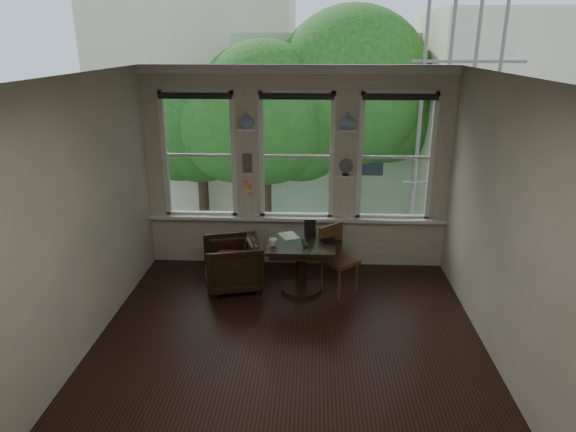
# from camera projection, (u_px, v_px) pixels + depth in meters

# --- Properties ---
(ground) EXTENTS (4.50, 4.50, 0.00)m
(ground) POSITION_uv_depth(u_px,v_px,m) (289.00, 339.00, 6.01)
(ground) COLOR black
(ground) RESTS_ON ground
(ceiling) EXTENTS (4.50, 4.50, 0.00)m
(ceiling) POSITION_uv_depth(u_px,v_px,m) (289.00, 75.00, 5.03)
(ceiling) COLOR silver
(ceiling) RESTS_ON ground
(wall_back) EXTENTS (4.50, 0.00, 4.50)m
(wall_back) POSITION_uv_depth(u_px,v_px,m) (297.00, 169.00, 7.65)
(wall_back) COLOR beige
(wall_back) RESTS_ON ground
(wall_front) EXTENTS (4.50, 0.00, 4.50)m
(wall_front) POSITION_uv_depth(u_px,v_px,m) (272.00, 331.00, 3.40)
(wall_front) COLOR beige
(wall_front) RESTS_ON ground
(wall_left) EXTENTS (0.00, 4.50, 4.50)m
(wall_left) POSITION_uv_depth(u_px,v_px,m) (85.00, 215.00, 5.63)
(wall_left) COLOR beige
(wall_left) RESTS_ON ground
(wall_right) EXTENTS (0.00, 4.50, 4.50)m
(wall_right) POSITION_uv_depth(u_px,v_px,m) (502.00, 222.00, 5.41)
(wall_right) COLOR beige
(wall_right) RESTS_ON ground
(window_left) EXTENTS (1.10, 0.12, 1.90)m
(window_left) POSITION_uv_depth(u_px,v_px,m) (200.00, 155.00, 7.65)
(window_left) COLOR white
(window_left) RESTS_ON ground
(window_center) EXTENTS (1.10, 0.12, 1.90)m
(window_center) POSITION_uv_depth(u_px,v_px,m) (297.00, 156.00, 7.58)
(window_center) COLOR white
(window_center) RESTS_ON ground
(window_right) EXTENTS (1.10, 0.12, 1.90)m
(window_right) POSITION_uv_depth(u_px,v_px,m) (395.00, 157.00, 7.51)
(window_right) COLOR white
(window_right) RESTS_ON ground
(shelf_left) EXTENTS (0.26, 0.16, 0.03)m
(shelf_left) POSITION_uv_depth(u_px,v_px,m) (246.00, 130.00, 7.39)
(shelf_left) COLOR white
(shelf_left) RESTS_ON ground
(shelf_right) EXTENTS (0.26, 0.16, 0.03)m
(shelf_right) POSITION_uv_depth(u_px,v_px,m) (347.00, 130.00, 7.32)
(shelf_right) COLOR white
(shelf_right) RESTS_ON ground
(intercom) EXTENTS (0.14, 0.06, 0.28)m
(intercom) POSITION_uv_depth(u_px,v_px,m) (247.00, 163.00, 7.58)
(intercom) COLOR #59544F
(intercom) RESTS_ON ground
(sticky_notes) EXTENTS (0.16, 0.01, 0.24)m
(sticky_notes) POSITION_uv_depth(u_px,v_px,m) (248.00, 186.00, 7.70)
(sticky_notes) COLOR pink
(sticky_notes) RESTS_ON ground
(desk_fan) EXTENTS (0.20, 0.20, 0.24)m
(desk_fan) POSITION_uv_depth(u_px,v_px,m) (346.00, 170.00, 7.49)
(desk_fan) COLOR #59544F
(desk_fan) RESTS_ON ground
(vase_left) EXTENTS (0.24, 0.24, 0.25)m
(vase_left) POSITION_uv_depth(u_px,v_px,m) (246.00, 120.00, 7.35)
(vase_left) COLOR white
(vase_left) RESTS_ON shelf_left
(vase_right) EXTENTS (0.24, 0.24, 0.25)m
(vase_right) POSITION_uv_depth(u_px,v_px,m) (348.00, 121.00, 7.28)
(vase_right) COLOR white
(vase_right) RESTS_ON shelf_right
(table) EXTENTS (0.90, 0.90, 0.75)m
(table) POSITION_uv_depth(u_px,v_px,m) (301.00, 266.00, 7.05)
(table) COLOR black
(table) RESTS_ON ground
(armchair_left) EXTENTS (0.95, 0.94, 0.72)m
(armchair_left) POSITION_uv_depth(u_px,v_px,m) (232.00, 264.00, 7.17)
(armchair_left) COLOR black
(armchair_left) RESTS_ON ground
(cushion_red) EXTENTS (0.45, 0.45, 0.06)m
(cushion_red) POSITION_uv_depth(u_px,v_px,m) (232.00, 258.00, 7.14)
(cushion_red) COLOR maroon
(cushion_red) RESTS_ON armchair_left
(side_chair_right) EXTENTS (0.59, 0.59, 0.92)m
(side_chair_right) POSITION_uv_depth(u_px,v_px,m) (340.00, 260.00, 7.03)
(side_chair_right) COLOR #4F331C
(side_chair_right) RESTS_ON ground
(laptop) EXTENTS (0.37, 0.32, 0.02)m
(laptop) POSITION_uv_depth(u_px,v_px,m) (329.00, 242.00, 6.85)
(laptop) COLOR black
(laptop) RESTS_ON table
(mug) EXTENTS (0.12, 0.12, 0.10)m
(mug) POSITION_uv_depth(u_px,v_px,m) (273.00, 242.00, 6.76)
(mug) COLOR white
(mug) RESTS_ON table
(drinking_glass) EXTENTS (0.16, 0.16, 0.10)m
(drinking_glass) POSITION_uv_depth(u_px,v_px,m) (306.00, 243.00, 6.73)
(drinking_glass) COLOR white
(drinking_glass) RESTS_ON table
(tablet) EXTENTS (0.17, 0.09, 0.22)m
(tablet) POSITION_uv_depth(u_px,v_px,m) (310.00, 228.00, 7.10)
(tablet) COLOR black
(tablet) RESTS_ON table
(papers) EXTENTS (0.33, 0.37, 0.00)m
(papers) POSITION_uv_depth(u_px,v_px,m) (289.00, 236.00, 7.11)
(papers) COLOR silver
(papers) RESTS_ON table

